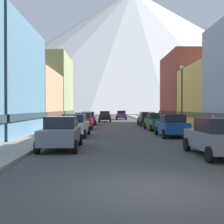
{
  "coord_description": "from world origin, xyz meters",
  "views": [
    {
      "loc": [
        -1.3,
        -8.01,
        2.22
      ],
      "look_at": [
        -0.43,
        39.62,
        1.63
      ],
      "focal_mm": 46.85,
      "sensor_mm": 36.0,
      "label": 1
    }
  ],
  "objects_px": {
    "car_left_2": "(83,121)",
    "pedestrian_0": "(213,127)",
    "car_left_3": "(88,118)",
    "car_left_1": "(75,125)",
    "car_left_0": "(61,132)",
    "car_right_1": "(172,125)",
    "car_driving_0": "(121,115)",
    "car_right_3": "(147,119)",
    "potted_plant_0": "(223,130)",
    "car_driving_1": "(105,116)",
    "streetlamp_right": "(182,88)",
    "car_right_2": "(157,121)",
    "car_right_0": "(217,137)"
  },
  "relations": [
    {
      "from": "car_right_0",
      "to": "car_right_3",
      "type": "distance_m",
      "value": 23.64
    },
    {
      "from": "car_left_1",
      "to": "car_right_1",
      "type": "relative_size",
      "value": 1.02
    },
    {
      "from": "pedestrian_0",
      "to": "streetlamp_right",
      "type": "xyz_separation_m",
      "value": [
        -0.9,
        5.22,
        3.1
      ]
    },
    {
      "from": "car_right_2",
      "to": "streetlamp_right",
      "type": "height_order",
      "value": "streetlamp_right"
    },
    {
      "from": "car_driving_1",
      "to": "streetlamp_right",
      "type": "relative_size",
      "value": 0.75
    },
    {
      "from": "car_right_2",
      "to": "potted_plant_0",
      "type": "distance_m",
      "value": 9.42
    },
    {
      "from": "car_left_1",
      "to": "potted_plant_0",
      "type": "distance_m",
      "value": 11.06
    },
    {
      "from": "car_right_1",
      "to": "car_right_3",
      "type": "bearing_deg",
      "value": 90.0
    },
    {
      "from": "car_right_1",
      "to": "streetlamp_right",
      "type": "bearing_deg",
      "value": 62.23
    },
    {
      "from": "car_right_3",
      "to": "pedestrian_0",
      "type": "relative_size",
      "value": 2.77
    },
    {
      "from": "car_right_1",
      "to": "car_left_1",
      "type": "bearing_deg",
      "value": 177.62
    },
    {
      "from": "car_left_2",
      "to": "car_driving_0",
      "type": "xyz_separation_m",
      "value": [
        5.4,
        27.13,
        0.0
      ]
    },
    {
      "from": "car_left_3",
      "to": "car_left_1",
      "type": "bearing_deg",
      "value": -90.01
    },
    {
      "from": "car_left_3",
      "to": "streetlamp_right",
      "type": "xyz_separation_m",
      "value": [
        9.15,
        -13.62,
        3.09
      ]
    },
    {
      "from": "car_left_3",
      "to": "car_driving_1",
      "type": "distance_m",
      "value": 9.62
    },
    {
      "from": "car_left_0",
      "to": "potted_plant_0",
      "type": "relative_size",
      "value": 4.67
    },
    {
      "from": "car_left_0",
      "to": "car_left_2",
      "type": "height_order",
      "value": "same"
    },
    {
      "from": "car_left_2",
      "to": "car_driving_0",
      "type": "relative_size",
      "value": 1.01
    },
    {
      "from": "streetlamp_right",
      "to": "pedestrian_0",
      "type": "bearing_deg",
      "value": -80.21
    },
    {
      "from": "car_left_0",
      "to": "car_right_3",
      "type": "xyz_separation_m",
      "value": [
        7.6,
        20.96,
        0.0
      ]
    },
    {
      "from": "car_left_2",
      "to": "car_right_3",
      "type": "distance_m",
      "value": 9.54
    },
    {
      "from": "car_left_3",
      "to": "car_driving_1",
      "type": "xyz_separation_m",
      "value": [
        2.2,
        9.36,
        0.0
      ]
    },
    {
      "from": "car_left_2",
      "to": "car_driving_1",
      "type": "height_order",
      "value": "same"
    },
    {
      "from": "car_right_1",
      "to": "pedestrian_0",
      "type": "xyz_separation_m",
      "value": [
        2.45,
        -2.27,
        -0.02
      ]
    },
    {
      "from": "car_left_3",
      "to": "potted_plant_0",
      "type": "distance_m",
      "value": 21.52
    },
    {
      "from": "car_right_1",
      "to": "car_right_2",
      "type": "xyz_separation_m",
      "value": [
        -0.0,
        6.82,
        0.0
      ]
    },
    {
      "from": "car_left_0",
      "to": "car_driving_0",
      "type": "xyz_separation_m",
      "value": [
        5.4,
        42.32,
        0.0
      ]
    },
    {
      "from": "car_right_2",
      "to": "streetlamp_right",
      "type": "bearing_deg",
      "value": -68.14
    },
    {
      "from": "streetlamp_right",
      "to": "car_driving_1",
      "type": "bearing_deg",
      "value": 106.82
    },
    {
      "from": "car_right_2",
      "to": "potted_plant_0",
      "type": "bearing_deg",
      "value": -70.13
    },
    {
      "from": "car_left_0",
      "to": "car_driving_1",
      "type": "height_order",
      "value": "same"
    },
    {
      "from": "car_left_0",
      "to": "car_right_3",
      "type": "distance_m",
      "value": 22.29
    },
    {
      "from": "car_right_3",
      "to": "potted_plant_0",
      "type": "relative_size",
      "value": 4.66
    },
    {
      "from": "potted_plant_0",
      "to": "pedestrian_0",
      "type": "relative_size",
      "value": 0.59
    },
    {
      "from": "car_left_3",
      "to": "car_right_1",
      "type": "xyz_separation_m",
      "value": [
        7.6,
        -16.56,
        0.0
      ]
    },
    {
      "from": "car_left_2",
      "to": "pedestrian_0",
      "type": "relative_size",
      "value": 2.79
    },
    {
      "from": "car_left_2",
      "to": "car_right_1",
      "type": "height_order",
      "value": "same"
    },
    {
      "from": "car_right_1",
      "to": "car_driving_1",
      "type": "height_order",
      "value": "same"
    },
    {
      "from": "car_left_3",
      "to": "pedestrian_0",
      "type": "height_order",
      "value": "car_left_3"
    },
    {
      "from": "car_right_1",
      "to": "pedestrian_0",
      "type": "distance_m",
      "value": 3.34
    },
    {
      "from": "car_left_3",
      "to": "streetlamp_right",
      "type": "height_order",
      "value": "streetlamp_right"
    },
    {
      "from": "car_left_2",
      "to": "pedestrian_0",
      "type": "height_order",
      "value": "car_left_2"
    },
    {
      "from": "car_right_3",
      "to": "car_driving_1",
      "type": "height_order",
      "value": "same"
    },
    {
      "from": "car_driving_1",
      "to": "car_left_0",
      "type": "bearing_deg",
      "value": -93.86
    },
    {
      "from": "car_left_1",
      "to": "car_left_2",
      "type": "xyz_separation_m",
      "value": [
        0.0,
        8.19,
        0.0
      ]
    },
    {
      "from": "car_left_1",
      "to": "car_right_1",
      "type": "height_order",
      "value": "same"
    },
    {
      "from": "car_driving_1",
      "to": "potted_plant_0",
      "type": "relative_size",
      "value": 4.65
    },
    {
      "from": "car_driving_1",
      "to": "potted_plant_0",
      "type": "height_order",
      "value": "car_driving_1"
    },
    {
      "from": "car_left_1",
      "to": "car_left_3",
      "type": "bearing_deg",
      "value": 89.99
    },
    {
      "from": "car_left_2",
      "to": "car_left_3",
      "type": "distance_m",
      "value": 8.06
    }
  ]
}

